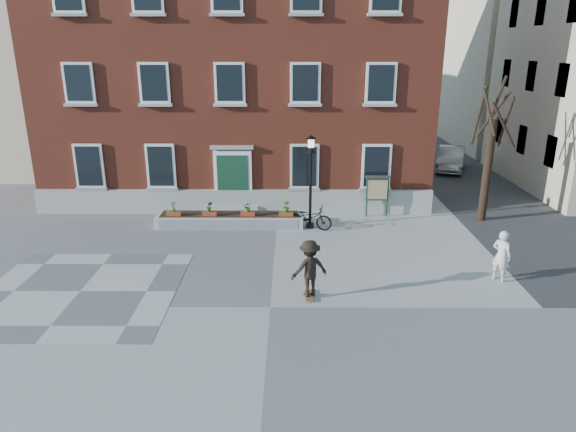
{
  "coord_description": "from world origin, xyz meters",
  "views": [
    {
      "loc": [
        0.59,
        -13.44,
        7.33
      ],
      "look_at": [
        0.5,
        4.0,
        1.5
      ],
      "focal_mm": 32.0,
      "sensor_mm": 36.0,
      "label": 1
    }
  ],
  "objects_px": {
    "parked_car": "(451,158)",
    "lamp_post": "(311,169)",
    "bicycle": "(309,217)",
    "skateboarder": "(310,268)",
    "bystander": "(501,256)",
    "notice_board": "(377,189)"
  },
  "relations": [
    {
      "from": "notice_board",
      "to": "bicycle",
      "type": "bearing_deg",
      "value": -151.3
    },
    {
      "from": "skateboarder",
      "to": "lamp_post",
      "type": "bearing_deg",
      "value": 87.78
    },
    {
      "from": "bicycle",
      "to": "skateboarder",
      "type": "relative_size",
      "value": 1.05
    },
    {
      "from": "parked_car",
      "to": "bystander",
      "type": "bearing_deg",
      "value": -81.81
    },
    {
      "from": "lamp_post",
      "to": "bicycle",
      "type": "bearing_deg",
      "value": -106.56
    },
    {
      "from": "bystander",
      "to": "skateboarder",
      "type": "xyz_separation_m",
      "value": [
        -6.24,
        -1.22,
        0.09
      ]
    },
    {
      "from": "lamp_post",
      "to": "skateboarder",
      "type": "xyz_separation_m",
      "value": [
        -0.24,
        -6.29,
        -1.58
      ]
    },
    {
      "from": "bicycle",
      "to": "parked_car",
      "type": "bearing_deg",
      "value": -24.41
    },
    {
      "from": "lamp_post",
      "to": "notice_board",
      "type": "distance_m",
      "value": 3.62
    },
    {
      "from": "bicycle",
      "to": "skateboarder",
      "type": "distance_m",
      "value": 6.14
    },
    {
      "from": "bystander",
      "to": "skateboarder",
      "type": "distance_m",
      "value": 6.36
    },
    {
      "from": "parked_car",
      "to": "skateboarder",
      "type": "bearing_deg",
      "value": -99.64
    },
    {
      "from": "bystander",
      "to": "notice_board",
      "type": "xyz_separation_m",
      "value": [
        -2.97,
        6.59,
        0.4
      ]
    },
    {
      "from": "lamp_post",
      "to": "skateboarder",
      "type": "bearing_deg",
      "value": -92.22
    },
    {
      "from": "bicycle",
      "to": "parked_car",
      "type": "height_order",
      "value": "parked_car"
    },
    {
      "from": "parked_car",
      "to": "lamp_post",
      "type": "xyz_separation_m",
      "value": [
        -9.02,
        -10.61,
        1.83
      ]
    },
    {
      "from": "parked_car",
      "to": "lamp_post",
      "type": "distance_m",
      "value": 14.05
    },
    {
      "from": "parked_car",
      "to": "notice_board",
      "type": "bearing_deg",
      "value": -104.27
    },
    {
      "from": "skateboarder",
      "to": "parked_car",
      "type": "bearing_deg",
      "value": 61.27
    },
    {
      "from": "bicycle",
      "to": "parked_car",
      "type": "distance_m",
      "value": 14.09
    },
    {
      "from": "bystander",
      "to": "notice_board",
      "type": "relative_size",
      "value": 0.92
    },
    {
      "from": "parked_car",
      "to": "lamp_post",
      "type": "bearing_deg",
      "value": -111.27
    }
  ]
}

